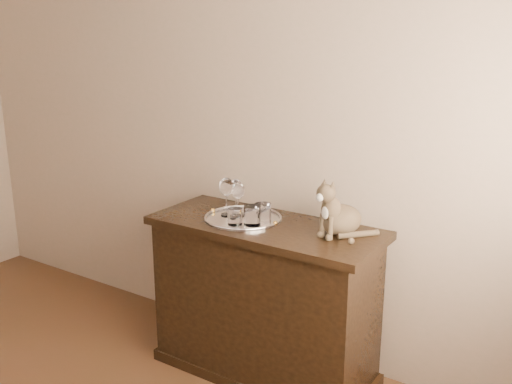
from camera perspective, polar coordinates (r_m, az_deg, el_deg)
wall_back at (r=3.36m, az=-4.96°, el=8.20°), size 4.00×0.10×2.70m
sideboard at (r=3.05m, az=0.88°, el=-10.79°), size 1.20×0.50×0.85m
tray at (r=2.94m, az=-1.31°, el=-2.73°), size 0.40×0.40×0.01m
wine_glass_a at (r=3.03m, az=-2.00°, el=-0.35°), size 0.07×0.07×0.18m
wine_glass_c at (r=2.97m, az=-2.96°, el=-0.46°), size 0.08×0.08×0.20m
wine_glass_d at (r=2.95m, az=-1.80°, el=-0.75°), size 0.07×0.07×0.18m
tumbler_a at (r=2.83m, az=-0.38°, el=-2.36°), size 0.09×0.09×0.10m
tumbler_b at (r=2.84m, az=-2.12°, el=-2.46°), size 0.07×0.07×0.08m
tumbler_c at (r=2.87m, az=0.68°, el=-2.10°), size 0.09×0.09×0.10m
cat at (r=2.73m, az=8.52°, el=-1.33°), size 0.35×0.33×0.28m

